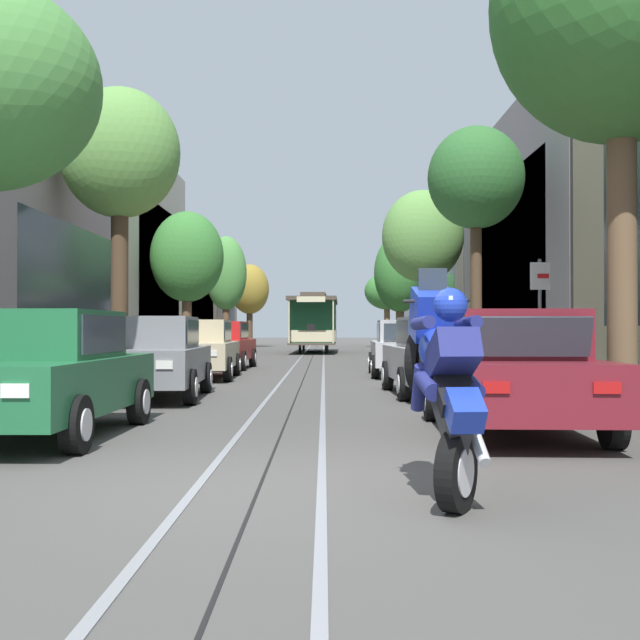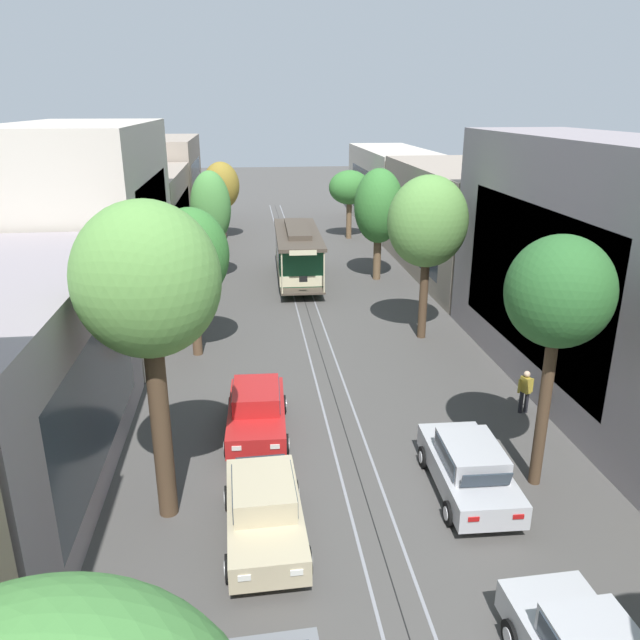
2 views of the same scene
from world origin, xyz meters
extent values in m
plane|color=#4C4947|center=(0.00, 25.90, 0.00)|extent=(161.85, 161.85, 0.00)
cube|color=gray|center=(-0.53, 30.37, 0.01)|extent=(0.08, 72.74, 0.01)
cube|color=gray|center=(0.53, 30.37, 0.01)|extent=(0.08, 72.74, 0.01)
cube|color=black|center=(0.00, 30.37, 0.00)|extent=(0.03, 72.74, 0.01)
cube|color=#2D3842|center=(-7.12, 17.42, 2.70)|extent=(0.04, 9.06, 3.61)
cube|color=beige|center=(-10.00, 30.37, 4.71)|extent=(5.80, 12.65, 9.42)
cube|color=#2D3842|center=(-7.12, 30.37, 4.24)|extent=(0.04, 9.06, 5.65)
cube|color=gray|center=(-9.78, 43.32, 3.01)|extent=(5.37, 12.65, 6.03)
cube|color=#2D3842|center=(-7.12, 43.32, 2.71)|extent=(0.04, 9.06, 3.62)
cube|color=gray|center=(-9.77, 56.26, 3.72)|extent=(5.35, 12.65, 7.44)
cube|color=#2D3842|center=(-7.12, 56.26, 3.35)|extent=(0.04, 9.06, 4.46)
cube|color=gray|center=(9.49, 22.28, 4.58)|extent=(4.78, 15.88, 9.15)
cube|color=#2D3842|center=(7.12, 22.28, 4.12)|extent=(0.04, 11.33, 5.49)
cube|color=gray|center=(10.08, 38.46, 3.30)|extent=(5.96, 15.88, 6.60)
cube|color=#2D3842|center=(7.12, 38.46, 2.97)|extent=(0.04, 11.33, 3.96)
cube|color=beige|center=(9.66, 54.65, 3.24)|extent=(5.13, 15.88, 6.47)
cube|color=#2D3842|center=(7.12, 54.65, 2.91)|extent=(0.04, 11.33, 3.88)
cube|color=#1E6038|center=(-2.96, 3.05, 0.65)|extent=(1.87, 4.33, 0.66)
cube|color=#1E6038|center=(-2.96, 3.20, 1.28)|extent=(1.51, 2.09, 0.60)
cube|color=#2D3842|center=(-2.97, 2.36, 1.26)|extent=(1.34, 0.24, 0.47)
cube|color=#2D3842|center=(-2.94, 4.39, 1.26)|extent=(1.30, 0.22, 0.45)
cube|color=#2D3842|center=(-2.21, 3.19, 1.28)|extent=(0.06, 1.81, 0.47)
cube|color=white|center=(-2.44, 0.88, 0.75)|extent=(0.28, 0.04, 0.14)
cube|color=#B21414|center=(-2.37, 5.20, 0.75)|extent=(0.28, 0.04, 0.12)
cube|color=#B21414|center=(-3.48, 5.22, 0.75)|extent=(0.28, 0.04, 0.12)
cylinder|color=black|center=(-2.11, 1.70, 0.32)|extent=(0.21, 0.64, 0.64)
cylinder|color=silver|center=(-2.00, 1.70, 0.32)|extent=(0.03, 0.35, 0.35)
cylinder|color=black|center=(-2.06, 4.37, 0.32)|extent=(0.21, 0.64, 0.64)
cylinder|color=silver|center=(-1.95, 4.37, 0.32)|extent=(0.03, 0.35, 0.35)
cylinder|color=black|center=(-3.82, 4.40, 0.32)|extent=(0.21, 0.64, 0.64)
cylinder|color=silver|center=(-3.93, 4.40, 0.32)|extent=(0.03, 0.35, 0.35)
cube|color=slate|center=(-2.75, 8.44, 0.65)|extent=(1.99, 4.38, 0.66)
cube|color=slate|center=(-2.75, 8.59, 1.28)|extent=(1.57, 2.13, 0.60)
cube|color=#2D3842|center=(-2.72, 7.76, 1.26)|extent=(1.34, 0.28, 0.47)
cube|color=#2D3842|center=(-2.80, 9.77, 1.26)|extent=(1.30, 0.25, 0.45)
cube|color=#2D3842|center=(-2.01, 8.63, 1.28)|extent=(0.11, 1.81, 0.47)
cube|color=#2D3842|center=(-3.50, 8.56, 1.28)|extent=(0.11, 1.81, 0.47)
cube|color=white|center=(-2.09, 6.31, 0.75)|extent=(0.28, 0.05, 0.14)
cube|color=#B21414|center=(-2.28, 10.63, 0.75)|extent=(0.28, 0.05, 0.12)
cube|color=white|center=(-3.21, 6.26, 0.75)|extent=(0.28, 0.05, 0.14)
cube|color=#B21414|center=(-3.40, 10.58, 0.75)|extent=(0.28, 0.05, 0.12)
cylinder|color=black|center=(-1.81, 7.15, 0.32)|extent=(0.23, 0.65, 0.64)
cylinder|color=silver|center=(-1.70, 7.15, 0.32)|extent=(0.04, 0.35, 0.35)
cylinder|color=black|center=(-3.57, 7.07, 0.32)|extent=(0.23, 0.65, 0.64)
cylinder|color=silver|center=(-3.68, 7.07, 0.32)|extent=(0.04, 0.35, 0.35)
cylinder|color=black|center=(-1.93, 9.81, 0.32)|extent=(0.23, 0.65, 0.64)
cylinder|color=silver|center=(-1.82, 9.82, 0.32)|extent=(0.04, 0.35, 0.35)
cylinder|color=black|center=(-3.68, 9.74, 0.32)|extent=(0.23, 0.65, 0.64)
cylinder|color=silver|center=(-3.79, 9.73, 0.32)|extent=(0.04, 0.35, 0.35)
cube|color=#C1B28E|center=(-2.80, 14.49, 0.65)|extent=(1.92, 4.35, 0.66)
cube|color=#C1B28E|center=(-2.80, 14.64, 1.28)|extent=(1.53, 2.11, 0.60)
cube|color=#2D3842|center=(-2.78, 13.80, 1.26)|extent=(1.34, 0.26, 0.47)
cube|color=#2D3842|center=(-2.84, 15.82, 1.26)|extent=(1.30, 0.23, 0.45)
cube|color=#2D3842|center=(-2.06, 14.66, 1.28)|extent=(0.08, 1.81, 0.47)
cube|color=#2D3842|center=(-3.55, 14.62, 1.28)|extent=(0.08, 1.81, 0.47)
cube|color=white|center=(-2.18, 12.35, 0.75)|extent=(0.28, 0.05, 0.14)
cube|color=#B21414|center=(-2.30, 16.66, 0.75)|extent=(0.28, 0.05, 0.12)
cube|color=white|center=(-3.29, 12.31, 0.75)|extent=(0.28, 0.05, 0.14)
cube|color=#B21414|center=(-3.42, 16.63, 0.75)|extent=(0.28, 0.05, 0.12)
cylinder|color=black|center=(-1.88, 13.18, 0.32)|extent=(0.22, 0.65, 0.64)
cylinder|color=silver|center=(-1.77, 13.19, 0.32)|extent=(0.03, 0.35, 0.35)
cylinder|color=black|center=(-3.64, 13.13, 0.32)|extent=(0.22, 0.65, 0.64)
cylinder|color=silver|center=(-3.75, 13.13, 0.32)|extent=(0.03, 0.35, 0.35)
cylinder|color=black|center=(-1.96, 15.85, 0.32)|extent=(0.22, 0.65, 0.64)
cylinder|color=silver|center=(-1.85, 15.85, 0.32)|extent=(0.03, 0.35, 0.35)
cylinder|color=black|center=(-3.72, 15.80, 0.32)|extent=(0.22, 0.65, 0.64)
cylinder|color=silver|center=(-3.83, 15.79, 0.32)|extent=(0.03, 0.35, 0.35)
cube|color=red|center=(-2.88, 19.70, 0.65)|extent=(1.94, 4.36, 0.66)
cube|color=red|center=(-2.87, 19.85, 1.28)|extent=(1.54, 2.11, 0.60)
cube|color=#2D3842|center=(-2.90, 19.01, 1.26)|extent=(1.34, 0.27, 0.47)
cube|color=#2D3842|center=(-2.83, 21.03, 1.26)|extent=(1.30, 0.24, 0.45)
cube|color=#2D3842|center=(-2.12, 19.83, 1.28)|extent=(0.09, 1.81, 0.47)
cube|color=#2D3842|center=(-3.62, 19.88, 1.28)|extent=(0.09, 1.81, 0.47)
cube|color=white|center=(-2.39, 17.52, 0.75)|extent=(0.28, 0.05, 0.14)
cube|color=#B21414|center=(-2.25, 21.84, 0.75)|extent=(0.28, 0.05, 0.12)
cube|color=white|center=(-3.51, 17.56, 0.75)|extent=(0.28, 0.05, 0.14)
cube|color=#B21414|center=(-3.36, 21.88, 0.75)|extent=(0.28, 0.05, 0.12)
cylinder|color=black|center=(-2.04, 18.34, 0.32)|extent=(0.22, 0.65, 0.64)
cylinder|color=silver|center=(-1.93, 18.34, 0.32)|extent=(0.03, 0.35, 0.35)
cylinder|color=black|center=(-3.80, 18.40, 0.32)|extent=(0.22, 0.65, 0.64)
cylinder|color=silver|center=(-3.91, 18.40, 0.32)|extent=(0.03, 0.35, 0.35)
cylinder|color=black|center=(-1.95, 21.00, 0.32)|extent=(0.22, 0.65, 0.64)
cylinder|color=silver|center=(-1.84, 21.00, 0.32)|extent=(0.03, 0.35, 0.35)
cylinder|color=black|center=(-3.71, 21.06, 0.32)|extent=(0.22, 0.65, 0.64)
cylinder|color=silver|center=(-3.82, 21.07, 0.32)|extent=(0.03, 0.35, 0.35)
cube|color=maroon|center=(2.95, 3.45, 0.65)|extent=(1.97, 4.37, 0.66)
cube|color=maroon|center=(2.94, 3.30, 1.28)|extent=(1.56, 2.12, 0.60)
cube|color=#2D3842|center=(2.98, 4.14, 1.26)|extent=(1.34, 0.27, 0.47)
cube|color=#2D3842|center=(2.90, 2.12, 1.26)|extent=(1.30, 0.25, 0.45)
cube|color=#2D3842|center=(2.20, 3.33, 1.28)|extent=(0.10, 1.81, 0.47)
cube|color=#2D3842|center=(3.69, 3.27, 1.28)|extent=(0.10, 1.81, 0.47)
cube|color=white|center=(2.48, 5.63, 0.75)|extent=(0.28, 0.05, 0.14)
cube|color=#B21414|center=(2.31, 1.32, 0.75)|extent=(0.28, 0.05, 0.12)
cube|color=white|center=(3.59, 5.59, 0.75)|extent=(0.28, 0.05, 0.14)
cube|color=#B21414|center=(3.42, 1.27, 0.75)|extent=(0.28, 0.05, 0.12)
cylinder|color=black|center=(2.12, 4.82, 0.32)|extent=(0.23, 0.65, 0.64)
cylinder|color=silver|center=(2.01, 4.82, 0.32)|extent=(0.03, 0.35, 0.35)
cylinder|color=black|center=(3.88, 4.75, 0.32)|extent=(0.23, 0.65, 0.64)
cylinder|color=silver|center=(3.99, 4.74, 0.32)|extent=(0.03, 0.35, 0.35)
cylinder|color=black|center=(2.02, 2.15, 0.32)|extent=(0.23, 0.65, 0.64)
cylinder|color=silver|center=(1.91, 2.16, 0.32)|extent=(0.03, 0.35, 0.35)
cylinder|color=black|center=(3.78, 2.08, 0.32)|extent=(0.23, 0.65, 0.64)
cylinder|color=silver|center=(3.89, 2.08, 0.32)|extent=(0.03, 0.35, 0.35)
cube|color=#B7B7BC|center=(2.86, 9.28, 0.65)|extent=(1.94, 4.36, 0.66)
cube|color=#B7B7BC|center=(2.87, 9.13, 1.28)|extent=(1.54, 2.11, 0.60)
cube|color=#2D3842|center=(2.84, 9.97, 1.26)|extent=(1.34, 0.27, 0.47)
cube|color=#2D3842|center=(2.91, 7.95, 1.26)|extent=(1.30, 0.24, 0.45)
cube|color=#2D3842|center=(2.12, 9.11, 1.28)|extent=(0.09, 1.81, 0.47)
cube|color=#2D3842|center=(3.62, 9.16, 1.28)|extent=(0.09, 1.81, 0.47)
cube|color=white|center=(2.23, 11.42, 0.75)|extent=(0.28, 0.05, 0.14)
cube|color=#B21414|center=(2.38, 7.10, 0.75)|extent=(0.28, 0.05, 0.12)
cube|color=white|center=(3.35, 11.46, 0.75)|extent=(0.28, 0.05, 0.14)
cube|color=#B21414|center=(3.49, 7.14, 0.75)|extent=(0.28, 0.05, 0.12)
cylinder|color=black|center=(1.94, 10.58, 0.32)|extent=(0.22, 0.65, 0.64)
cylinder|color=silver|center=(1.83, 10.58, 0.32)|extent=(0.03, 0.35, 0.35)
cylinder|color=black|center=(3.70, 10.64, 0.32)|extent=(0.22, 0.65, 0.64)
cylinder|color=silver|center=(3.81, 10.65, 0.32)|extent=(0.03, 0.35, 0.35)
cylinder|color=black|center=(2.03, 7.92, 0.32)|extent=(0.22, 0.65, 0.64)
cylinder|color=silver|center=(1.92, 7.91, 0.32)|extent=(0.03, 0.35, 0.35)
cylinder|color=black|center=(3.79, 7.98, 0.32)|extent=(0.22, 0.65, 0.64)
cylinder|color=silver|center=(3.90, 7.98, 0.32)|extent=(0.03, 0.35, 0.35)
cube|color=#B7B7BC|center=(2.84, 15.77, 0.65)|extent=(1.93, 4.35, 0.66)
cube|color=#B7B7BC|center=(2.84, 15.62, 1.28)|extent=(1.54, 2.11, 0.60)
cube|color=#2D3842|center=(2.86, 16.46, 1.26)|extent=(1.34, 0.26, 0.47)
cube|color=#2D3842|center=(2.80, 14.44, 1.26)|extent=(1.30, 0.24, 0.45)
cube|color=#2D3842|center=(2.09, 15.64, 1.28)|extent=(0.08, 1.81, 0.47)
cube|color=#2D3842|center=(3.58, 15.60, 1.28)|extent=(0.08, 1.81, 0.47)
cube|color=white|center=(2.35, 17.95, 0.75)|extent=(0.28, 0.05, 0.14)
cube|color=#B21414|center=(2.22, 13.63, 0.75)|extent=(0.28, 0.05, 0.12)
cube|color=white|center=(3.46, 17.91, 0.75)|extent=(0.28, 0.05, 0.14)
cube|color=#B21414|center=(3.33, 13.59, 0.75)|extent=(0.28, 0.05, 0.12)
cylinder|color=black|center=(2.00, 17.13, 0.32)|extent=(0.22, 0.65, 0.64)
cylinder|color=silver|center=(1.89, 17.13, 0.32)|extent=(0.03, 0.35, 0.35)
cylinder|color=black|center=(3.76, 17.08, 0.32)|extent=(0.22, 0.65, 0.64)
cylinder|color=silver|center=(3.87, 17.07, 0.32)|extent=(0.03, 0.35, 0.35)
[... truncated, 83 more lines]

